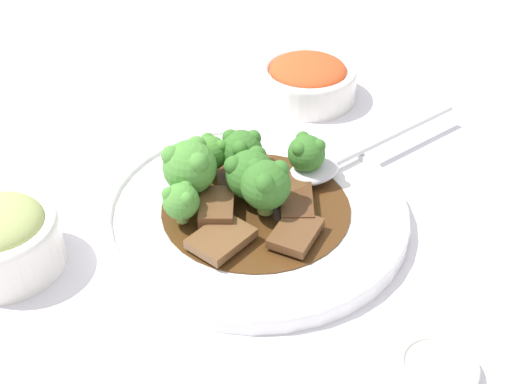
# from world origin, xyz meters

# --- Properties ---
(ground_plane) EXTENTS (4.00, 4.00, 0.00)m
(ground_plane) POSITION_xyz_m (0.00, 0.00, 0.00)
(ground_plane) COLOR silver
(main_plate) EXTENTS (0.29, 0.29, 0.02)m
(main_plate) POSITION_xyz_m (0.00, 0.00, 0.01)
(main_plate) COLOR white
(main_plate) RESTS_ON ground_plane
(beef_strip_0) EXTENTS (0.06, 0.05, 0.01)m
(beef_strip_0) POSITION_xyz_m (-0.06, 0.01, 0.02)
(beef_strip_0) COLOR brown
(beef_strip_0) RESTS_ON main_plate
(beef_strip_1) EXTENTS (0.07, 0.05, 0.01)m
(beef_strip_1) POSITION_xyz_m (0.01, -0.03, 0.02)
(beef_strip_1) COLOR #56331E
(beef_strip_1) RESTS_ON main_plate
(beef_strip_2) EXTENTS (0.06, 0.05, 0.02)m
(beef_strip_2) POSITION_xyz_m (-0.03, 0.03, 0.03)
(beef_strip_2) COLOR brown
(beef_strip_2) RESTS_ON main_plate
(beef_strip_3) EXTENTS (0.05, 0.04, 0.01)m
(beef_strip_3) POSITION_xyz_m (-0.03, -0.05, 0.02)
(beef_strip_3) COLOR brown
(beef_strip_3) RESTS_ON main_plate
(beef_strip_4) EXTENTS (0.06, 0.08, 0.01)m
(beef_strip_4) POSITION_xyz_m (0.04, -0.00, 0.02)
(beef_strip_4) COLOR brown
(beef_strip_4) RESTS_ON main_plate
(broccoli_floret_0) EXTENTS (0.05, 0.05, 0.05)m
(broccoli_floret_0) POSITION_xyz_m (0.01, 0.01, 0.05)
(broccoli_floret_0) COLOR #7FA84C
(broccoli_floret_0) RESTS_ON main_plate
(broccoli_floret_1) EXTENTS (0.03, 0.03, 0.04)m
(broccoli_floret_1) POSITION_xyz_m (0.03, 0.06, 0.04)
(broccoli_floret_1) COLOR #8EB756
(broccoli_floret_1) RESTS_ON main_plate
(broccoli_floret_2) EXTENTS (0.05, 0.05, 0.05)m
(broccoli_floret_2) POSITION_xyz_m (-0.01, -0.01, 0.05)
(broccoli_floret_2) COLOR #7FA84C
(broccoli_floret_2) RESTS_ON main_plate
(broccoli_floret_3) EXTENTS (0.05, 0.05, 0.06)m
(broccoli_floret_3) POSITION_xyz_m (-0.02, 0.06, 0.06)
(broccoli_floret_3) COLOR #8EB756
(broccoli_floret_3) RESTS_ON main_plate
(broccoli_floret_4) EXTENTS (0.04, 0.04, 0.05)m
(broccoli_floret_4) POSITION_xyz_m (0.06, -0.03, 0.05)
(broccoli_floret_4) COLOR #7FA84C
(broccoli_floret_4) RESTS_ON main_plate
(broccoli_floret_5) EXTENTS (0.04, 0.04, 0.05)m
(broccoli_floret_5) POSITION_xyz_m (0.04, 0.03, 0.04)
(broccoli_floret_5) COLOR #7FA84C
(broccoli_floret_5) RESTS_ON main_plate
(broccoli_floret_6) EXTENTS (0.03, 0.03, 0.04)m
(broccoli_floret_6) POSITION_xyz_m (-0.05, 0.05, 0.04)
(broccoli_floret_6) COLOR #7FA84C
(broccoli_floret_6) RESTS_ON main_plate
(serving_spoon) EXTENTS (0.22, 0.13, 0.01)m
(serving_spoon) POSITION_xyz_m (0.09, -0.05, 0.03)
(serving_spoon) COLOR silver
(serving_spoon) RESTS_ON main_plate
(side_bowl_kimchi) EXTENTS (0.12, 0.12, 0.05)m
(side_bowl_kimchi) POSITION_xyz_m (0.24, 0.04, 0.02)
(side_bowl_kimchi) COLOR white
(side_bowl_kimchi) RESTS_ON ground_plane
(side_bowl_appetizer) EXTENTS (0.10, 0.10, 0.06)m
(side_bowl_appetizer) POSITION_xyz_m (-0.15, 0.17, 0.03)
(side_bowl_appetizer) COLOR white
(side_bowl_appetizer) RESTS_ON ground_plane
(sauce_dish) EXTENTS (0.06, 0.06, 0.01)m
(sauce_dish) POSITION_xyz_m (-0.11, -0.20, 0.01)
(sauce_dish) COLOR white
(sauce_dish) RESTS_ON ground_plane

